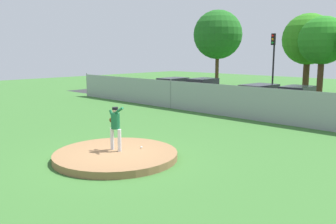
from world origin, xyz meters
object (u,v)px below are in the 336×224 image
object	(u,v)px
pitcher_youth	(115,124)
parked_car_red	(259,96)
parked_car_charcoal	(297,100)
parked_car_champagne	(203,90)
traffic_light_near	(273,55)
baseball	(141,147)
parked_car_burgundy	(173,88)

from	to	relation	value
pitcher_youth	parked_car_red	size ratio (longest dim) A/B	0.34
parked_car_charcoal	parked_car_red	bearing A→B (deg)	-177.32
pitcher_youth	parked_car_champagne	world-z (taller)	pitcher_youth
traffic_light_near	baseball	bearing A→B (deg)	-76.67
baseball	traffic_light_near	distance (m)	18.87
parked_car_champagne	parked_car_red	distance (m)	4.97
pitcher_youth	parked_car_red	distance (m)	14.48
baseball	parked_car_charcoal	distance (m)	13.58
pitcher_youth	parked_car_burgundy	bearing A→B (deg)	126.35
parked_car_burgundy	baseball	bearing A→B (deg)	-50.84
baseball	parked_car_red	xyz separation A→B (m)	(-2.79, 13.45, 0.49)
traffic_light_near	parked_car_red	bearing A→B (deg)	-72.13
parked_car_champagne	traffic_light_near	xyz separation A→B (m)	(3.48, 4.56, 2.72)
parked_car_charcoal	parked_car_champagne	size ratio (longest dim) A/B	0.96
parked_car_burgundy	parked_car_red	distance (m)	8.40
parked_car_burgundy	parked_car_red	size ratio (longest dim) A/B	0.94
parked_car_burgundy	traffic_light_near	size ratio (longest dim) A/B	0.86
parked_car_burgundy	parked_car_charcoal	world-z (taller)	parked_car_charcoal
parked_car_burgundy	traffic_light_near	distance (m)	8.62
baseball	parked_car_red	world-z (taller)	parked_car_red
pitcher_youth	traffic_light_near	world-z (taller)	traffic_light_near
baseball	parked_car_burgundy	world-z (taller)	parked_car_burgundy
baseball	parked_car_burgundy	size ratio (longest dim) A/B	0.02
parked_car_burgundy	parked_car_charcoal	bearing A→B (deg)	-0.86
baseball	parked_car_charcoal	world-z (taller)	parked_car_charcoal
parked_car_burgundy	parked_car_charcoal	xyz separation A→B (m)	(11.06, -0.17, 0.00)
baseball	parked_car_charcoal	bearing A→B (deg)	90.56
pitcher_youth	parked_car_burgundy	distance (m)	18.10
parked_car_champagne	traffic_light_near	bearing A→B (deg)	52.67
pitcher_youth	parked_car_charcoal	world-z (taller)	pitcher_youth
pitcher_youth	parked_car_charcoal	distance (m)	14.42
parked_car_charcoal	traffic_light_near	size ratio (longest dim) A/B	0.79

